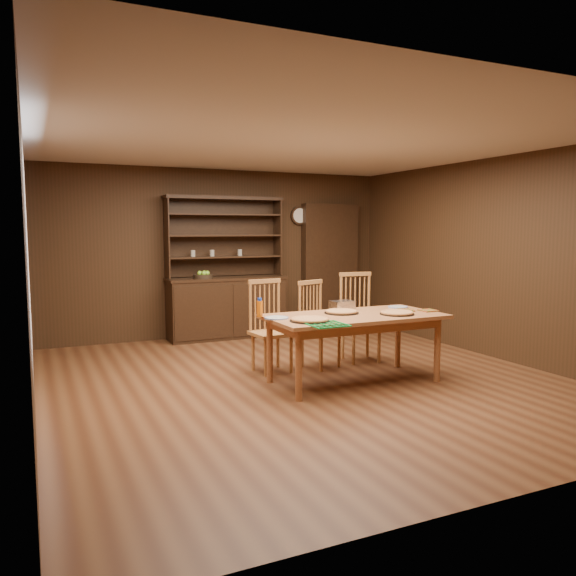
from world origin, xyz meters
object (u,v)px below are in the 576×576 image
chair_center (316,321)px  chair_right (358,314)px  juice_bottle (260,308)px  china_hutch (226,299)px  dining_table (354,322)px  chair_left (269,323)px

chair_center → chair_right: 0.66m
juice_bottle → china_hutch: bearing=78.8°
dining_table → juice_bottle: size_ratio=9.54×
china_hutch → chair_center: bearing=-79.5°
chair_left → chair_center: bearing=-9.8°
dining_table → chair_left: (-0.65, 0.87, -0.09)m
dining_table → chair_right: (0.61, 0.90, -0.07)m
chair_left → chair_right: size_ratio=0.96×
china_hutch → chair_center: china_hutch is taller
china_hutch → juice_bottle: (-0.54, -2.75, 0.25)m
chair_right → china_hutch: bearing=123.0°
chair_right → chair_center: bearing=-166.5°
chair_center → chair_right: bearing=-13.5°
chair_center → juice_bottle: 1.13m
chair_center → juice_bottle: bearing=-171.2°
chair_left → chair_center: chair_left is taller
china_hutch → dining_table: (0.45, -3.03, 0.08)m
chair_right → juice_bottle: chair_right is taller
china_hutch → chair_right: 2.38m
chair_center → china_hutch: bearing=80.0°
dining_table → chair_right: bearing=55.8°
juice_bottle → dining_table: bearing=-16.0°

